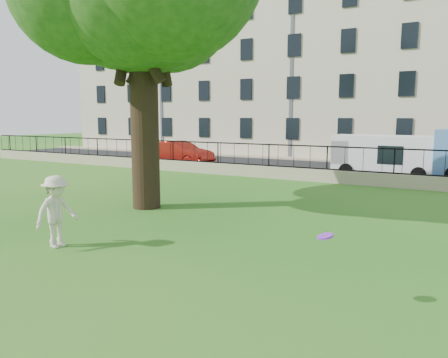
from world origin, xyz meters
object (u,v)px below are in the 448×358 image
Objects in this scene: frisbee at (325,236)px; red_sedan at (179,153)px; white_van at (384,156)px; man at (57,212)px.

red_sedan is at bearing 132.01° from frisbee.
red_sedan reaches higher than frisbee.
white_van is (-2.00, 16.88, -0.12)m from frisbee.
man is 0.34× the size of white_van.
red_sedan is at bearing -177.01° from white_van.
red_sedan is (-7.80, 15.83, -0.10)m from man.
man is at bearing -106.63° from white_van.
frisbee is 16.99m from white_van.
man is 17.42m from white_van.
red_sedan is 12.34m from white_van.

